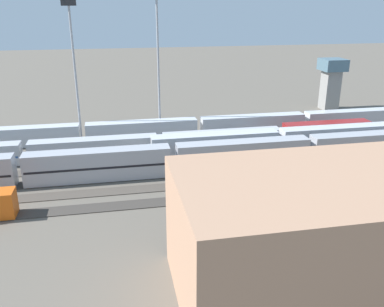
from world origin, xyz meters
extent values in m
plane|color=#60594F|center=(0.00, 0.00, 0.00)|extent=(400.00, 400.00, 0.00)
cube|color=#3D3833|center=(0.00, -15.00, 0.06)|extent=(140.00, 2.80, 0.12)
cube|color=#3D3833|center=(0.00, -10.00, 0.06)|extent=(140.00, 2.80, 0.12)
cube|color=#4C443D|center=(0.00, -5.00, 0.06)|extent=(140.00, 2.80, 0.12)
cube|color=#4C443D|center=(0.00, 0.00, 0.06)|extent=(140.00, 2.80, 0.12)
cube|color=#3D3833|center=(0.00, 5.00, 0.06)|extent=(140.00, 2.80, 0.12)
cube|color=#4C443D|center=(0.00, 10.00, 0.06)|extent=(140.00, 2.80, 0.12)
cube|color=#3D3833|center=(0.00, 15.00, 0.06)|extent=(140.00, 2.80, 0.12)
cube|color=silver|center=(-21.90, 0.00, 2.62)|extent=(23.00, 3.00, 5.00)
cube|color=silver|center=(2.30, 0.00, 2.62)|extent=(23.00, 3.00, 5.00)
cube|color=silver|center=(-34.11, -15.00, 2.02)|extent=(23.00, 3.00, 3.80)
cube|color=silver|center=(-9.91, -15.00, 2.02)|extent=(23.00, 3.00, 3.80)
cube|color=silver|center=(14.29, -15.00, 2.02)|extent=(23.00, 3.00, 3.80)
cube|color=silver|center=(38.49, -15.00, 2.02)|extent=(23.00, 3.00, 3.80)
cube|color=maroon|center=(-22.11, -5.00, 2.32)|extent=(18.00, 3.00, 4.40)
cube|color=#B7BABF|center=(-0.41, -5.00, 2.02)|extent=(23.00, 3.00, 3.80)
cube|color=#285193|center=(-0.41, -5.00, 1.96)|extent=(22.40, 3.06, 0.36)
cube|color=#B7BABF|center=(23.79, -5.00, 2.02)|extent=(23.00, 3.00, 3.80)
cube|color=#285193|center=(23.79, -5.00, 2.04)|extent=(22.40, 3.06, 0.36)
cube|color=#A8AAB2|center=(-25.57, 5.00, 2.62)|extent=(23.00, 3.00, 5.00)
cube|color=black|center=(-25.57, 5.00, 2.62)|extent=(22.40, 3.06, 0.36)
cube|color=#A8AAB2|center=(-1.37, 5.00, 2.62)|extent=(23.00, 3.00, 5.00)
cube|color=black|center=(-1.37, 5.00, 2.25)|extent=(22.40, 3.06, 0.36)
cube|color=#A8AAB2|center=(22.83, 5.00, 2.62)|extent=(23.00, 3.00, 5.00)
cube|color=black|center=(22.83, 5.00, 2.57)|extent=(22.40, 3.06, 0.36)
cylinder|color=#9EA0A5|center=(10.24, -17.58, 13.92)|extent=(0.44, 0.44, 27.83)
cylinder|color=#9EA0A5|center=(26.93, -17.45, 13.26)|extent=(0.44, 0.44, 26.52)
cube|color=#262628|center=(26.93, -17.45, 27.12)|extent=(2.80, 0.70, 1.20)
cube|color=gray|center=(-37.10, -31.86, 5.15)|extent=(4.00, 4.00, 10.30)
cube|color=slate|center=(-37.10, -31.86, 11.80)|extent=(6.00, 6.00, 3.00)
camera|label=1|loc=(19.81, 68.39, 27.21)|focal=38.71mm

